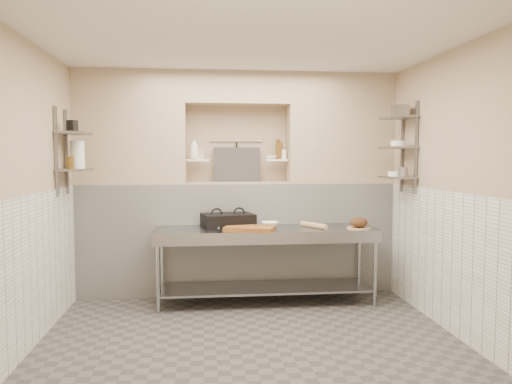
{
  "coord_description": "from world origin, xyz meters",
  "views": [
    {
      "loc": [
        -0.44,
        -4.61,
        1.74
      ],
      "look_at": [
        0.15,
        0.9,
        1.35
      ],
      "focal_mm": 35.0,
      "sensor_mm": 36.0,
      "label": 1
    }
  ],
  "objects": [
    {
      "name": "mixing_bowl",
      "position": [
        0.36,
        1.36,
        0.93
      ],
      "size": [
        0.23,
        0.23,
        0.05
      ],
      "primitive_type": "imported",
      "rotation": [
        0.0,
        0.0,
        -0.06
      ],
      "color": "white",
      "rests_on": "prep_table"
    },
    {
      "name": "wall_back",
      "position": [
        0.0,
        2.0,
        1.4
      ],
      "size": [
        4.0,
        0.1,
        2.8
      ],
      "primitive_type": "cube",
      "color": "tan",
      "rests_on": "ground"
    },
    {
      "name": "alcove_shelf_left",
      "position": [
        -0.5,
        1.75,
        1.7
      ],
      "size": [
        0.28,
        0.16,
        0.02
      ],
      "primitive_type": "cube",
      "color": "white",
      "rests_on": "backwall_lower"
    },
    {
      "name": "condiment_a",
      "position": [
        0.55,
        1.75,
        1.82
      ],
      "size": [
        0.06,
        0.06,
        0.21
      ],
      "primitive_type": "cylinder",
      "color": "#513511",
      "rests_on": "alcove_shelf_right"
    },
    {
      "name": "wall_shelf_right_mid",
      "position": [
        1.84,
        1.05,
        1.85
      ],
      "size": [
        0.3,
        0.5,
        0.02
      ],
      "primitive_type": "cube",
      "color": "slate",
      "rests_on": "wall_right"
    },
    {
      "name": "backwall_lower",
      "position": [
        0.0,
        1.75,
        0.7
      ],
      "size": [
        4.0,
        0.4,
        1.4
      ],
      "primitive_type": "cube",
      "color": "white",
      "rests_on": "floor"
    },
    {
      "name": "panini_press",
      "position": [
        -0.14,
        1.33,
        0.98
      ],
      "size": [
        0.67,
        0.55,
        0.16
      ],
      "rotation": [
        0.0,
        0.0,
        0.22
      ],
      "color": "black",
      "rests_on": "prep_table"
    },
    {
      "name": "wall_left",
      "position": [
        -2.05,
        0.0,
        1.4
      ],
      "size": [
        0.1,
        3.9,
        2.8
      ],
      "primitive_type": "cube",
      "color": "tan",
      "rests_on": "ground"
    },
    {
      "name": "bread_loaf",
      "position": [
        1.37,
        1.02,
        0.98
      ],
      "size": [
        0.2,
        0.2,
        0.12
      ],
      "primitive_type": "ellipsoid",
      "color": "#4C2D19",
      "rests_on": "bread_board"
    },
    {
      "name": "jar_left",
      "position": [
        -1.84,
        0.86,
        1.68
      ],
      "size": [
        0.09,
        0.09,
        0.13
      ],
      "primitive_type": "cylinder",
      "color": "#513511",
      "rests_on": "wall_shelf_left_lower"
    },
    {
      "name": "floor",
      "position": [
        0.0,
        0.0,
        -0.05
      ],
      "size": [
        4.0,
        3.9,
        0.1
      ],
      "primitive_type": "cube",
      "color": "#4F4B46",
      "rests_on": "ground"
    },
    {
      "name": "bowl_right",
      "position": [
        1.84,
        1.1,
        1.54
      ],
      "size": [
        0.18,
        0.18,
        0.06
      ],
      "primitive_type": "cylinder",
      "color": "white",
      "rests_on": "wall_shelf_right_lower"
    },
    {
      "name": "ceiling",
      "position": [
        0.0,
        0.0,
        2.85
      ],
      "size": [
        4.0,
        3.9,
        0.1
      ],
      "primitive_type": "cube",
      "color": "silver",
      "rests_on": "ground"
    },
    {
      "name": "bowl_alcove",
      "position": [
        0.43,
        1.73,
        1.74
      ],
      "size": [
        0.18,
        0.18,
        0.05
      ],
      "primitive_type": "imported",
      "rotation": [
        0.0,
        0.0,
        -0.3
      ],
      "color": "white",
      "rests_on": "alcove_shelf_right"
    },
    {
      "name": "wall_shelf_left_upper",
      "position": [
        -1.84,
        1.05,
        2.0
      ],
      "size": [
        0.3,
        0.5,
        0.03
      ],
      "primitive_type": "cube",
      "color": "slate",
      "rests_on": "wall_left"
    },
    {
      "name": "backwall_pillar_left",
      "position": [
        -1.33,
        1.75,
        2.1
      ],
      "size": [
        1.35,
        0.4,
        1.4
      ],
      "primitive_type": "cube",
      "color": "tan",
      "rests_on": "backwall_lower"
    },
    {
      "name": "wall_shelf_right_lower",
      "position": [
        1.84,
        1.05,
        1.5
      ],
      "size": [
        0.3,
        0.5,
        0.02
      ],
      "primitive_type": "cube",
      "color": "slate",
      "rests_on": "wall_right"
    },
    {
      "name": "condiment_b",
      "position": [
        0.53,
        1.77,
        1.84
      ],
      "size": [
        0.06,
        0.06,
        0.25
      ],
      "primitive_type": "cylinder",
      "color": "#513511",
      "rests_on": "alcove_shelf_right"
    },
    {
      "name": "backwall_header",
      "position": [
        0.0,
        1.75,
        2.6
      ],
      "size": [
        1.3,
        0.4,
        0.4
      ],
      "primitive_type": "cube",
      "color": "tan",
      "rests_on": "backwall_lower"
    },
    {
      "name": "prep_table",
      "position": [
        0.3,
        1.18,
        0.64
      ],
      "size": [
        2.6,
        0.7,
        0.9
      ],
      "color": "gray",
      "rests_on": "floor"
    },
    {
      "name": "box_left_upper",
      "position": [
        -1.84,
        0.99,
        2.07
      ],
      "size": [
        0.12,
        0.12,
        0.12
      ],
      "primitive_type": "cube",
      "rotation": [
        0.0,
        0.0,
        -0.4
      ],
      "color": "black",
      "rests_on": "wall_shelf_left_upper"
    },
    {
      "name": "basket_right",
      "position": [
        1.84,
        1.01,
        2.28
      ],
      "size": [
        0.18,
        0.21,
        0.13
      ],
      "primitive_type": "cube",
      "rotation": [
        0.0,
        0.0,
        -0.1
      ],
      "color": "gray",
      "rests_on": "wall_shelf_right_upper"
    },
    {
      "name": "knife_blade",
      "position": [
        0.29,
        1.08,
        0.95
      ],
      "size": [
        0.29,
        0.09,
        0.01
      ],
      "primitive_type": "cube",
      "rotation": [
        0.0,
        0.0,
        -0.2
      ],
      "color": "gray",
      "rests_on": "cutting_board"
    },
    {
      "name": "bowl_right_mid",
      "position": [
        1.84,
        1.03,
        1.9
      ],
      "size": [
        0.18,
        0.18,
        0.07
      ],
      "primitive_type": "cylinder",
      "color": "white",
      "rests_on": "wall_shelf_right_mid"
    },
    {
      "name": "tongs",
      "position": [
        -0.26,
        0.97,
        0.96
      ],
      "size": [
        0.05,
        0.26,
        0.02
      ],
      "primitive_type": "cylinder",
      "rotation": [
        1.57,
        0.0,
        -0.1
      ],
      "color": "gray",
      "rests_on": "cutting_board"
    },
    {
      "name": "jug_left",
      "position": [
        -1.84,
        1.18,
        1.77
      ],
      "size": [
        0.15,
        0.15,
        0.31
      ],
      "primitive_type": "cylinder",
      "color": "white",
      "rests_on": "wall_shelf_left_lower"
    },
    {
      "name": "shelf_rail_left_b",
      "position": [
        -1.98,
        0.85,
        1.8
      ],
      "size": [
        0.03,
        0.03,
        0.95
      ],
      "primitive_type": "cube",
      "color": "slate",
      "rests_on": "wall_left"
    },
    {
      "name": "shelf_rail_right_b",
      "position": [
        1.98,
        0.85,
        1.85
      ],
      "size": [
        0.03,
        0.03,
        1.05
      ],
      "primitive_type": "cube",
      "color": "slate",
      "rests_on": "wall_right"
    },
    {
      "name": "cutting_board",
      "position": [
        0.1,
        1.03,
        0.92
      ],
      "size": [
        0.64,
        0.54,
        0.05
      ],
      "primitive_type": "cube",
      "rotation": [
        0.0,
        0.0,
        -0.32
      ],
      "color": "brown",
      "rests_on": "prep_table"
    },
    {
      "name": "bread_board",
      "position": [
        1.37,
        1.02,
        0.91
      ],
      "size": [
        0.28,
        0.28,
        0.02
      ],
      "primitive_type": "cylinder",
      "color": "tan",
      "rests_on": "prep_table"
    },
    {
      "name": "wainscot_right",
      "position": [
        1.99,
        0.0,
        0.7
      ],
      "size": [
        0.02,
        3.9,
        1.4
      ],
      "primitive_type": "cube",
      "color": "white",
      "rests_on": "floor"
    },
    {
      "name": "jar_alcove",
      "position": [
        -0.47,
        1.76,
        1.78
      ],
      "size": [
        0.09,
        0.09,
        0.13
      ],
      "primitive_type": "cube",
      "color": "tan",
      "rests_on": "alcove_shelf_left"
    },
    {
      "name": "wall_right",
      "position": [
        2.05,
        0.0,
        1.4
      ],
      "size": [
        0.1,
        3.9,
        2.8
      ],
      "primitive_type": "cube",
      "color": "tan",
      "rests_on": "ground"
    },
    {
      "name": "utensil_rail",
      "position": [
        0.0,
        1.92,
        1.95
      ],
      "size": [
        0.7,
        0.02,
        0.02
      ],
      "primitive_type": "cylinder",
      "rotation": [
        0.0,
        1.57,
        0.0
      ],
      "color": "gray",
      "rests_on": "wall_back"
    },
    {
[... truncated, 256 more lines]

